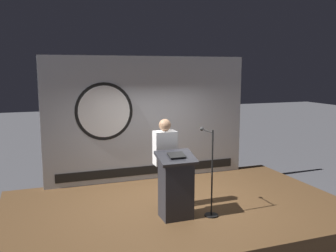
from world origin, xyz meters
name	(u,v)px	position (x,y,z in m)	size (l,w,h in m)	color
ground_plane	(178,220)	(0.00, 0.00, 0.00)	(40.00, 40.00, 0.00)	#4C4C51
stage_platform	(178,213)	(0.00, 0.00, 0.15)	(6.40, 4.00, 0.30)	brown
banner_display	(147,119)	(-0.04, 1.85, 1.71)	(4.74, 0.12, 2.84)	#B2B7C1
podium	(176,186)	(-0.25, -0.53, 0.86)	(0.64, 0.49, 1.16)	#26262B
speaker_person	(165,163)	(-0.28, -0.05, 1.15)	(0.40, 0.26, 1.67)	black
microphone_stand	(210,185)	(0.36, -0.62, 0.85)	(0.24, 0.60, 1.53)	black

